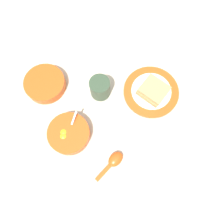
{
  "coord_description": "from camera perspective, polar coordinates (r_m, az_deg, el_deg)",
  "views": [
    {
      "loc": [
        0.3,
        -0.1,
        0.84
      ],
      "look_at": [
        0.04,
        -0.02,
        0.02
      ],
      "focal_mm": 35.0,
      "sensor_mm": 36.0,
      "label": 1
    }
  ],
  "objects": [
    {
      "name": "ground_plane",
      "position": [
        0.9,
        0.71,
        2.53
      ],
      "size": [
        3.0,
        3.0,
        0.0
      ],
      "primitive_type": "plane",
      "color": "beige"
    },
    {
      "name": "egg_bowl",
      "position": [
        0.85,
        -11.16,
        -5.58
      ],
      "size": [
        0.16,
        0.16,
        0.07
      ],
      "color": "#DB5119",
      "rests_on": "ground_plane"
    },
    {
      "name": "toast_plate",
      "position": [
        0.92,
        10.26,
        5.03
      ],
      "size": [
        0.23,
        0.23,
        0.01
      ],
      "color": "#DB5119",
      "rests_on": "ground_plane"
    },
    {
      "name": "toast_sandwich",
      "position": [
        0.9,
        10.8,
        5.61
      ],
      "size": [
        0.14,
        0.14,
        0.04
      ],
      "color": "tan",
      "rests_on": "toast_plate"
    },
    {
      "name": "soup_spoon",
      "position": [
        0.83,
        0.46,
        -12.71
      ],
      "size": [
        0.09,
        0.13,
        0.03
      ],
      "color": "#DB5119",
      "rests_on": "ground_plane"
    },
    {
      "name": "congee_bowl",
      "position": [
        0.94,
        -17.08,
        7.09
      ],
      "size": [
        0.17,
        0.17,
        0.04
      ],
      "color": "#DB5119",
      "rests_on": "ground_plane"
    },
    {
      "name": "drinking_cup",
      "position": [
        0.87,
        -3.15,
        6.38
      ],
      "size": [
        0.08,
        0.08,
        0.09
      ],
      "color": "#334733",
      "rests_on": "ground_plane"
    }
  ]
}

